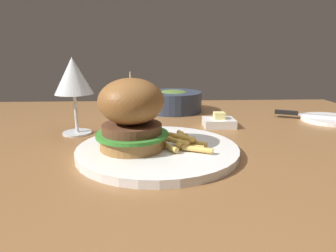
{
  "coord_description": "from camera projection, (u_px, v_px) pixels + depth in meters",
  "views": [
    {
      "loc": [
        0.01,
        -0.65,
        0.92
      ],
      "look_at": [
        0.03,
        -0.11,
        0.78
      ],
      "focal_mm": 32.0,
      "sensor_mm": 36.0,
      "label": 1
    }
  ],
  "objects": [
    {
      "name": "dining_table",
      "position": [
        151.0,
        169.0,
        0.7
      ],
      "size": [
        1.3,
        0.88,
        0.74
      ],
      "color": "brown",
      "rests_on": "ground"
    },
    {
      "name": "main_plate",
      "position": [
        158.0,
        150.0,
        0.54
      ],
      "size": [
        0.29,
        0.29,
        0.01
      ],
      "primitive_type": "cylinder",
      "color": "white",
      "rests_on": "dining_table"
    },
    {
      "name": "burger_sandwich",
      "position": [
        132.0,
        114.0,
        0.52
      ],
      "size": [
        0.13,
        0.13,
        0.13
      ],
      "color": "#9E6B38",
      "rests_on": "main_plate"
    },
    {
      "name": "fries_pile",
      "position": [
        181.0,
        141.0,
        0.54
      ],
      "size": [
        0.1,
        0.11,
        0.02
      ],
      "color": "#E0B251",
      "rests_on": "main_plate"
    },
    {
      "name": "wine_glass",
      "position": [
        73.0,
        78.0,
        0.64
      ],
      "size": [
        0.08,
        0.08,
        0.17
      ],
      "color": "silver",
      "rests_on": "dining_table"
    },
    {
      "name": "bread_plate",
      "position": [
        330.0,
        119.0,
        0.79
      ],
      "size": [
        0.14,
        0.14,
        0.01
      ],
      "primitive_type": "cylinder",
      "color": "white",
      "rests_on": "dining_table"
    },
    {
      "name": "table_knife",
      "position": [
        309.0,
        115.0,
        0.8
      ],
      "size": [
        0.2,
        0.1,
        0.01
      ],
      "color": "silver",
      "rests_on": "bread_plate"
    },
    {
      "name": "butter_dish",
      "position": [
        219.0,
        122.0,
        0.73
      ],
      "size": [
        0.07,
        0.06,
        0.04
      ],
      "color": "white",
      "rests_on": "dining_table"
    },
    {
      "name": "soup_bowl",
      "position": [
        173.0,
        101.0,
        0.91
      ],
      "size": [
        0.17,
        0.17,
        0.07
      ],
      "color": "#2D384C",
      "rests_on": "dining_table"
    }
  ]
}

